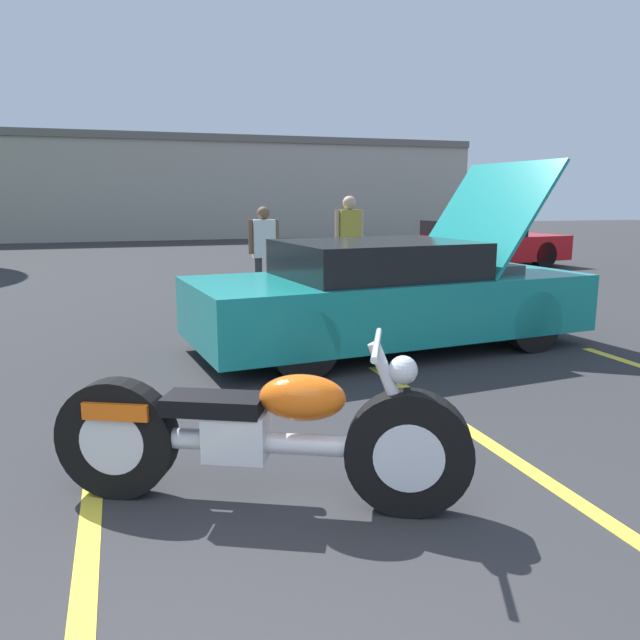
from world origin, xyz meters
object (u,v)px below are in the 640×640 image
object	(u,v)px
motorcycle	(258,435)
parked_car_right_row	(477,245)
show_car_hood_open	(390,295)
spectator_by_show_car	(264,247)
spectator_near_motorcycle	(349,238)

from	to	relation	value
motorcycle	parked_car_right_row	bearing A→B (deg)	78.27
show_car_hood_open	parked_car_right_row	distance (m)	9.29
motorcycle	spectator_by_show_car	size ratio (longest dim) A/B	1.40
motorcycle	spectator_near_motorcycle	size ratio (longest dim) A/B	1.26
show_car_hood_open	spectator_near_motorcycle	world-z (taller)	show_car_hood_open
show_car_hood_open	parked_car_right_row	size ratio (longest dim) A/B	1.01
spectator_near_motorcycle	spectator_by_show_car	xyz separation A→B (m)	(-1.53, -0.06, -0.12)
motorcycle	show_car_hood_open	world-z (taller)	show_car_hood_open
show_car_hood_open	spectator_near_motorcycle	xyz separation A→B (m)	(0.81, 3.56, 0.44)
motorcycle	spectator_near_motorcycle	bearing A→B (deg)	90.84
motorcycle	parked_car_right_row	size ratio (longest dim) A/B	0.48
motorcycle	spectator_near_motorcycle	world-z (taller)	spectator_near_motorcycle
motorcycle	spectator_by_show_car	distance (m)	7.03
show_car_hood_open	parked_car_right_row	world-z (taller)	show_car_hood_open
show_car_hood_open	spectator_near_motorcycle	distance (m)	3.68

